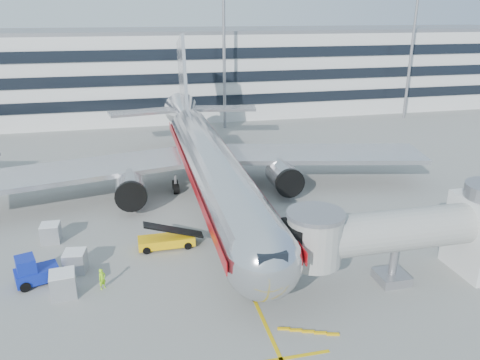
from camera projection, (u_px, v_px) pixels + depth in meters
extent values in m
plane|color=gray|center=(230.00, 247.00, 39.80)|extent=(180.00, 180.00, 0.00)
cube|color=#DEB00B|center=(210.00, 202.00, 48.95)|extent=(0.25, 70.00, 0.01)
cube|color=#DEB00B|center=(281.00, 359.00, 27.00)|extent=(6.00, 0.25, 0.01)
cylinder|color=silver|center=(213.00, 171.00, 45.68)|extent=(5.00, 36.00, 5.00)
sphere|color=silver|center=(263.00, 261.00, 29.22)|extent=(5.00, 5.00, 5.00)
cone|color=silver|center=(185.00, 116.00, 66.52)|extent=(5.00, 10.00, 5.00)
cube|color=black|center=(271.00, 257.00, 27.46)|extent=(1.80, 1.20, 0.90)
cube|color=#B7B7BC|center=(316.00, 154.00, 53.77)|extent=(24.95, 12.07, 0.50)
cube|color=#B7B7BC|center=(80.00, 170.00, 48.21)|extent=(24.95, 12.07, 0.50)
cylinder|color=#99999E|center=(284.00, 177.00, 49.91)|extent=(3.00, 4.20, 3.00)
cylinder|color=#99999E|center=(131.00, 189.00, 46.49)|extent=(3.00, 4.20, 3.00)
cylinder|color=black|center=(290.00, 183.00, 48.08)|extent=(3.10, 0.50, 3.10)
cylinder|color=black|center=(131.00, 196.00, 44.66)|extent=(3.10, 0.50, 3.10)
cube|color=#B7B7BC|center=(183.00, 84.00, 65.47)|extent=(0.45, 9.39, 13.72)
cube|color=#B7B7BC|center=(221.00, 108.00, 68.41)|extent=(10.41, 4.94, 0.35)
cube|color=#B7B7BC|center=(145.00, 112.00, 66.06)|extent=(10.41, 4.94, 0.35)
cylinder|color=gray|center=(254.00, 289.00, 32.18)|extent=(0.24, 0.24, 1.80)
cylinder|color=black|center=(254.00, 295.00, 32.33)|extent=(0.35, 0.90, 0.90)
cylinder|color=gray|center=(232.00, 178.00, 52.95)|extent=(0.30, 0.30, 2.00)
cylinder|color=gray|center=(176.00, 183.00, 51.59)|extent=(0.30, 0.30, 2.00)
cube|color=#A50B11|center=(238.00, 166.00, 46.12)|extent=(0.06, 38.00, 0.90)
cube|color=#A50B11|center=(187.00, 170.00, 45.04)|extent=(0.06, 38.00, 0.90)
cylinder|color=#A8A8A3|center=(397.00, 230.00, 33.29)|extent=(13.00, 3.00, 3.00)
cylinder|color=#A8A8A3|center=(314.00, 240.00, 31.94)|extent=(3.80, 3.80, 3.40)
cylinder|color=gray|center=(316.00, 214.00, 31.29)|extent=(4.00, 4.00, 0.30)
cube|color=black|center=(296.00, 242.00, 31.67)|extent=(1.40, 2.60, 2.60)
cylinder|color=gray|center=(393.00, 262.00, 34.18)|extent=(0.56, 0.56, 3.20)
cube|color=gray|center=(391.00, 277.00, 34.61)|extent=(2.20, 2.20, 0.70)
cylinder|color=black|center=(380.00, 279.00, 34.42)|extent=(0.35, 0.70, 0.70)
cylinder|color=black|center=(402.00, 276.00, 34.80)|extent=(0.35, 0.70, 0.70)
cube|color=silver|center=(168.00, 73.00, 90.30)|extent=(150.00, 24.00, 15.00)
cube|color=black|center=(175.00, 102.00, 80.43)|extent=(150.00, 0.30, 1.80)
cube|color=black|center=(174.00, 79.00, 79.06)|extent=(150.00, 0.30, 1.80)
cube|color=black|center=(172.00, 54.00, 77.69)|extent=(150.00, 0.30, 1.80)
cube|color=gray|center=(165.00, 31.00, 87.63)|extent=(150.00, 24.00, 0.60)
cylinder|color=gray|center=(224.00, 52.00, 75.66)|extent=(0.50, 0.50, 25.00)
cylinder|color=gray|center=(412.00, 49.00, 82.92)|extent=(0.50, 0.50, 25.00)
cube|color=#E9AF09|center=(166.00, 241.00, 39.54)|extent=(4.72, 1.77, 0.75)
cube|color=black|center=(166.00, 231.00, 39.21)|extent=(4.95, 1.24, 1.64)
cylinder|color=black|center=(146.00, 242.00, 39.92)|extent=(0.65, 0.31, 0.64)
cylinder|color=black|center=(147.00, 250.00, 38.56)|extent=(0.65, 0.31, 0.64)
cylinder|color=black|center=(185.00, 238.00, 40.70)|extent=(0.65, 0.31, 0.64)
cylinder|color=black|center=(188.00, 245.00, 39.33)|extent=(0.65, 0.31, 0.64)
cube|color=#0E219B|center=(37.00, 274.00, 34.36)|extent=(3.36, 2.54, 0.96)
cube|color=#0E219B|center=(26.00, 265.00, 33.73)|extent=(1.71, 1.91, 1.17)
cube|color=black|center=(25.00, 261.00, 33.60)|extent=(1.54, 1.68, 0.11)
cylinder|color=black|center=(22.00, 277.00, 34.65)|extent=(0.81, 0.53, 0.74)
cylinder|color=black|center=(25.00, 287.00, 33.37)|extent=(0.81, 0.53, 0.74)
cylinder|color=black|center=(49.00, 270.00, 35.58)|extent=(0.81, 0.53, 0.74)
cylinder|color=black|center=(53.00, 279.00, 34.30)|extent=(0.81, 0.53, 0.74)
cube|color=#AFB2B6|center=(75.00, 262.00, 35.84)|extent=(1.77, 1.77, 1.63)
cube|color=white|center=(74.00, 252.00, 35.55)|extent=(1.77, 1.77, 0.06)
cube|color=#AFB2B6|center=(51.00, 233.00, 40.44)|extent=(1.60, 1.60, 1.60)
cube|color=white|center=(50.00, 225.00, 40.15)|extent=(1.60, 1.60, 0.06)
cube|color=#AFB2B6|center=(63.00, 284.00, 32.74)|extent=(1.87, 1.87, 1.75)
cube|color=white|center=(62.00, 273.00, 32.43)|extent=(1.87, 1.87, 0.07)
imported|color=#A5FF1A|center=(102.00, 279.00, 33.58)|extent=(0.68, 0.67, 1.59)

